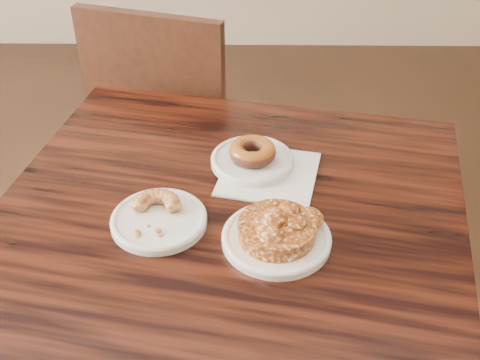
{
  "coord_description": "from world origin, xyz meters",
  "views": [
    {
      "loc": [
        0.22,
        -0.65,
        1.42
      ],
      "look_at": [
        0.21,
        0.17,
        0.8
      ],
      "focal_mm": 45.0,
      "sensor_mm": 36.0,
      "label": 1
    }
  ],
  "objects_px": {
    "cafe_table": "(227,355)",
    "cruller_fragment": "(158,212)",
    "chair_far": "(183,140)",
    "glazed_donut": "(252,151)",
    "apple_fritter": "(277,227)"
  },
  "relations": [
    {
      "from": "cruller_fragment",
      "to": "chair_far",
      "type": "bearing_deg",
      "value": 93.28
    },
    {
      "from": "chair_far",
      "to": "glazed_donut",
      "type": "xyz_separation_m",
      "value": [
        0.2,
        -0.54,
        0.33
      ]
    },
    {
      "from": "chair_far",
      "to": "glazed_donut",
      "type": "height_order",
      "value": "chair_far"
    },
    {
      "from": "chair_far",
      "to": "glazed_donut",
      "type": "distance_m",
      "value": 0.67
    },
    {
      "from": "chair_far",
      "to": "glazed_donut",
      "type": "relative_size",
      "value": 10.06
    },
    {
      "from": "glazed_donut",
      "to": "cruller_fragment",
      "type": "bearing_deg",
      "value": -132.61
    },
    {
      "from": "chair_far",
      "to": "glazed_donut",
      "type": "bearing_deg",
      "value": 126.35
    },
    {
      "from": "chair_far",
      "to": "apple_fritter",
      "type": "bearing_deg",
      "value": 123.64
    },
    {
      "from": "glazed_donut",
      "to": "apple_fritter",
      "type": "xyz_separation_m",
      "value": [
        0.04,
        -0.21,
        0.0
      ]
    },
    {
      "from": "cruller_fragment",
      "to": "cafe_table",
      "type": "bearing_deg",
      "value": 6.98
    },
    {
      "from": "apple_fritter",
      "to": "chair_far",
      "type": "bearing_deg",
      "value": 107.44
    },
    {
      "from": "apple_fritter",
      "to": "cruller_fragment",
      "type": "bearing_deg",
      "value": 167.79
    },
    {
      "from": "cafe_table",
      "to": "cruller_fragment",
      "type": "relative_size",
      "value": 8.39
    },
    {
      "from": "chair_far",
      "to": "cruller_fragment",
      "type": "bearing_deg",
      "value": 109.48
    },
    {
      "from": "cafe_table",
      "to": "glazed_donut",
      "type": "xyz_separation_m",
      "value": [
        0.05,
        0.16,
        0.41
      ]
    }
  ]
}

